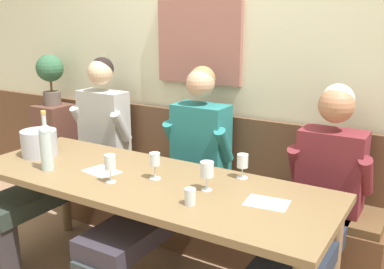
{
  "coord_description": "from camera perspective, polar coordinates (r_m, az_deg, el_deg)",
  "views": [
    {
      "loc": [
        1.44,
        -1.73,
        1.62
      ],
      "look_at": [
        0.13,
        0.45,
        0.94
      ],
      "focal_mm": 40.98,
      "sensor_mm": 36.0,
      "label": 1
    }
  ],
  "objects": [
    {
      "name": "room_wall_back",
      "position": [
        3.17,
        4.01,
        11.09
      ],
      "size": [
        6.8,
        0.12,
        2.8
      ],
      "color": "beige",
      "rests_on": "ground"
    },
    {
      "name": "wood_wainscot_panel",
      "position": [
        3.33,
        3.31,
        -5.5
      ],
      "size": [
        6.8,
        0.03,
        0.9
      ],
      "primitive_type": "cube",
      "color": "brown",
      "rests_on": "ground"
    },
    {
      "name": "wall_bench",
      "position": [
        3.22,
        1.5,
        -9.45
      ],
      "size": [
        2.47,
        0.42,
        0.94
      ],
      "color": "brown",
      "rests_on": "ground"
    },
    {
      "name": "dining_table",
      "position": [
        2.55,
        -6.13,
        -7.42
      ],
      "size": [
        2.17,
        0.77,
        0.73
      ],
      "color": "brown",
      "rests_on": "ground"
    },
    {
      "name": "person_center_right_seat",
      "position": [
        3.36,
        -15.21,
        -2.62
      ],
      "size": [
        0.5,
        1.23,
        1.32
      ],
      "color": "#352F31",
      "rests_on": "ground"
    },
    {
      "name": "person_right_seat",
      "position": [
        2.83,
        -2.19,
        -5.39
      ],
      "size": [
        0.48,
        1.23,
        1.3
      ],
      "color": "#2E3638",
      "rests_on": "ground"
    },
    {
      "name": "person_left_seat",
      "position": [
        2.49,
        15.54,
        -9.32
      ],
      "size": [
        0.48,
        1.23,
        1.25
      ],
      "color": "#302B3B",
      "rests_on": "ground"
    },
    {
      "name": "ice_bucket",
      "position": [
        3.06,
        -19.26,
        -1.05
      ],
      "size": [
        0.23,
        0.23,
        0.17
      ],
      "primitive_type": "cylinder",
      "color": "#B0B3C0",
      "rests_on": "dining_table"
    },
    {
      "name": "wine_bottle_amber_mid",
      "position": [
        2.74,
        -18.45,
        -1.35
      ],
      "size": [
        0.08,
        0.08,
        0.36
      ],
      "color": "#AFC4C5",
      "rests_on": "dining_table"
    },
    {
      "name": "wine_glass_left_end",
      "position": [
        2.31,
        1.95,
        -4.72
      ],
      "size": [
        0.07,
        0.07,
        0.16
      ],
      "color": "silver",
      "rests_on": "dining_table"
    },
    {
      "name": "wine_glass_center_rear",
      "position": [
        2.47,
        -4.87,
        -3.37
      ],
      "size": [
        0.07,
        0.07,
        0.15
      ],
      "color": "silver",
      "rests_on": "dining_table"
    },
    {
      "name": "wine_glass_near_bucket",
      "position": [
        2.5,
        6.59,
        -3.63
      ],
      "size": [
        0.07,
        0.07,
        0.14
      ],
      "color": "silver",
      "rests_on": "dining_table"
    },
    {
      "name": "wine_glass_by_bottle",
      "position": [
        2.46,
        -10.61,
        -3.76
      ],
      "size": [
        0.06,
        0.06,
        0.16
      ],
      "color": "silver",
      "rests_on": "dining_table"
    },
    {
      "name": "water_tumbler_left",
      "position": [
        2.16,
        -0.24,
        -8.08
      ],
      "size": [
        0.06,
        0.06,
        0.08
      ],
      "primitive_type": "cylinder",
      "color": "silver",
      "rests_on": "dining_table"
    },
    {
      "name": "tasting_sheet_left_guest",
      "position": [
        2.67,
        -11.66,
        -4.72
      ],
      "size": [
        0.24,
        0.19,
        0.0
      ],
      "primitive_type": "cube",
      "rotation": [
        0.0,
        0.0,
        -0.2
      ],
      "color": "white",
      "rests_on": "dining_table"
    },
    {
      "name": "tasting_sheet_right_guest",
      "position": [
        2.22,
        9.72,
        -8.76
      ],
      "size": [
        0.23,
        0.17,
        0.0
      ],
      "primitive_type": "cube",
      "rotation": [
        0.0,
        0.0,
        0.11
      ],
      "color": "white",
      "rests_on": "dining_table"
    },
    {
      "name": "corner_pedestal",
      "position": [
        4.12,
        -17.17,
        -2.29
      ],
      "size": [
        0.28,
        0.28,
        0.87
      ],
      "primitive_type": "cube",
      "color": "brown",
      "rests_on": "ground"
    },
    {
      "name": "potted_plant",
      "position": [
        3.97,
        -17.98,
        7.57
      ],
      "size": [
        0.23,
        0.23,
        0.44
      ],
      "color": "brown",
      "rests_on": "corner_pedestal"
    }
  ]
}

